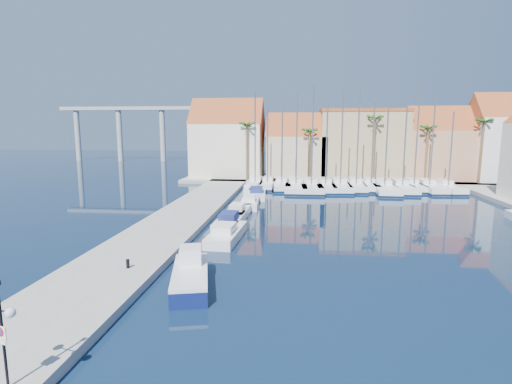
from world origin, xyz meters
The scene contains 37 objects.
ground centered at (0.00, 0.00, 0.00)m, with size 260.00×260.00×0.00m, color black.
quay_west centered at (-9.00, 13.50, 0.25)m, with size 6.00×77.00×0.50m, color gray.
shore_north centered at (10.00, 48.00, 0.25)m, with size 54.00×16.00×0.50m, color gray.
lamp_post centered at (-7.00, -11.22, 2.95)m, with size 1.24×0.58×3.73m.
bollard centered at (-7.86, 0.10, 0.77)m, with size 0.22×0.22×0.54m, color black.
fishing_boat centered at (-3.63, -1.05, 0.67)m, with size 3.22×6.08×2.03m.
motorboat_west_0 centered at (-3.32, 8.62, 0.51)m, with size 2.50×6.76×1.40m.
motorboat_west_1 centered at (-3.82, 13.09, 0.51)m, with size 2.25×6.65×1.40m.
motorboat_west_2 centered at (-3.65, 17.16, 0.51)m, with size 2.14×5.99×1.40m.
motorboat_west_3 centered at (-3.11, 22.22, 0.51)m, with size 2.25×6.01×1.40m.
motorboat_west_4 centered at (-3.01, 28.71, 0.51)m, with size 2.81×7.21×1.40m.
motorboat_west_5 centered at (-3.76, 32.52, 0.51)m, with size 2.37×5.95×1.40m.
sailboat_0 centered at (-4.04, 36.77, 0.63)m, with size 2.39×8.91×14.10m.
sailboat_1 centered at (-2.22, 37.04, 0.61)m, with size 2.47×8.22×11.79m.
sailboat_2 centered at (-0.10, 36.46, 0.59)m, with size 3.15×9.42×11.87m.
sailboat_3 centered at (2.02, 35.65, 0.58)m, with size 3.27×11.79×14.09m.
sailboat_4 centered at (4.21, 35.50, 0.59)m, with size 3.47×11.58×14.91m.
sailboat_5 centered at (6.26, 35.98, 0.57)m, with size 2.83×10.26×11.87m.
sailboat_6 centered at (8.39, 36.40, 0.59)m, with size 2.97×10.68×14.01m.
sailboat_7 centered at (10.71, 36.64, 0.62)m, with size 2.82×9.58×14.18m.
sailboat_8 centered at (12.90, 37.03, 0.62)m, with size 2.74×8.57×12.58m.
sailboat_9 centered at (14.44, 35.45, 0.56)m, with size 3.52×11.79×11.83m.
sailboat_10 centered at (16.96, 35.76, 0.58)m, with size 2.78×9.97×12.03m.
sailboat_11 centered at (18.92, 37.09, 0.67)m, with size 2.40×8.15×14.69m.
sailboat_12 centered at (20.84, 36.53, 0.62)m, with size 3.09×9.85×14.39m.
sailboat_13 centered at (23.23, 36.06, 0.59)m, with size 2.94×8.66×11.12m.
building_0 centered at (-10.00, 47.00, 6.52)m, with size 12.30×9.00×13.50m.
building_1 centered at (2.00, 47.00, 5.30)m, with size 10.30×8.00×11.00m.
building_2 centered at (13.00, 48.00, 6.26)m, with size 14.20×10.20×11.50m.
building_3 centered at (25.00, 47.00, 5.86)m, with size 10.30×8.00×12.00m.
building_4 centered at (34.00, 46.00, 6.97)m, with size 8.30×8.00×14.00m.
palm_0 centered at (-6.00, 42.00, 9.08)m, with size 2.60×2.60×10.15m.
palm_1 centered at (4.00, 42.00, 8.14)m, with size 2.60×2.60×9.15m.
palm_2 centered at (14.00, 42.00, 10.02)m, with size 2.60×2.60×11.15m.
palm_3 centered at (22.00, 42.00, 8.61)m, with size 2.60×2.60×9.65m.
palm_4 centered at (30.00, 42.00, 9.55)m, with size 2.60×2.60×10.65m.
viaduct centered at (-39.07, 82.00, 10.25)m, with size 48.00×2.20×14.45m.
Camera 1 is at (2.44, -22.23, 8.99)m, focal length 28.00 mm.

